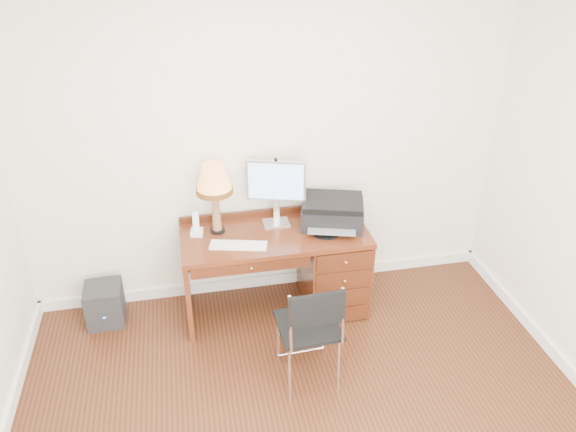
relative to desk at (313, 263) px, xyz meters
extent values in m
plane|color=silver|center=(-0.32, 0.35, 0.94)|extent=(4.00, 0.00, 4.00)
plane|color=white|center=(-0.32, -1.40, 2.29)|extent=(4.00, 4.00, 0.00)
cube|color=white|center=(-0.32, 0.33, -0.36)|extent=(4.00, 0.03, 0.10)
cube|color=#5C2613|center=(-0.32, -0.01, 0.32)|extent=(1.50, 0.65, 0.04)
cube|color=#5C2613|center=(0.18, -0.01, -0.06)|extent=(0.50, 0.61, 0.71)
cube|color=#5C2613|center=(-1.05, -0.01, -0.06)|extent=(0.04, 0.61, 0.71)
cube|color=#491E0E|center=(-0.56, 0.29, 0.05)|extent=(0.96, 0.03, 0.39)
cube|color=#491E0E|center=(-0.56, -0.31, 0.25)|extent=(0.91, 0.03, 0.09)
sphere|color=#BF8C3F|center=(0.18, -0.34, -0.06)|extent=(0.03, 0.03, 0.03)
cube|color=silver|center=(-0.28, 0.14, 0.34)|extent=(0.25, 0.21, 0.01)
cube|color=silver|center=(-0.28, 0.19, 0.44)|extent=(0.05, 0.04, 0.17)
cube|color=silver|center=(-0.28, 0.17, 0.72)|extent=(0.47, 0.18, 0.35)
cube|color=#4C8CF2|center=(-0.28, 0.15, 0.72)|extent=(0.42, 0.13, 0.31)
cube|color=white|center=(-0.63, -0.14, 0.35)|extent=(0.46, 0.23, 0.02)
cylinder|color=black|center=(0.08, -0.09, 0.34)|extent=(0.22, 0.22, 0.01)
ellipsoid|color=white|center=(0.08, -0.09, 0.36)|extent=(0.10, 0.06, 0.04)
cube|color=black|center=(0.17, 0.06, 0.43)|extent=(0.59, 0.51, 0.18)
cube|color=black|center=(0.17, 0.06, 0.54)|extent=(0.56, 0.48, 0.04)
cylinder|color=black|center=(-0.77, 0.11, 0.35)|extent=(0.12, 0.12, 0.02)
cone|color=#8A5D41|center=(-0.77, 0.11, 0.53)|extent=(0.08, 0.08, 0.35)
cone|color=#F29D4C|center=(-0.77, 0.11, 0.82)|extent=(0.28, 0.28, 0.22)
cylinder|color=#593814|center=(-0.77, 0.11, 0.71)|extent=(0.29, 0.29, 0.04)
cube|color=white|center=(-0.94, 0.09, 0.36)|extent=(0.11, 0.11, 0.04)
cube|color=white|center=(-0.94, 0.09, 0.46)|extent=(0.06, 0.07, 0.16)
cylinder|color=black|center=(0.04, 0.19, 0.39)|extent=(0.09, 0.09, 0.11)
cube|color=black|center=(-0.24, -0.83, 0.06)|extent=(0.44, 0.44, 0.03)
cube|color=black|center=(-0.24, -1.03, 0.35)|extent=(0.38, 0.04, 0.25)
cylinder|color=silver|center=(-0.41, -0.65, -0.18)|extent=(0.02, 0.02, 0.47)
cylinder|color=silver|center=(-0.06, -0.65, -0.18)|extent=(0.02, 0.02, 0.47)
cylinder|color=silver|center=(-0.41, -1.01, -0.18)|extent=(0.02, 0.02, 0.47)
cylinder|color=silver|center=(-0.06, -1.01, -0.18)|extent=(0.02, 0.02, 0.47)
cylinder|color=silver|center=(-0.41, -1.03, 0.27)|extent=(0.02, 0.02, 0.42)
cylinder|color=silver|center=(-0.06, -1.03, 0.27)|extent=(0.02, 0.02, 0.42)
cube|color=black|center=(-1.74, 0.10, -0.24)|extent=(0.30, 0.30, 0.34)
camera|label=1|loc=(-0.98, -3.80, 2.68)|focal=35.00mm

